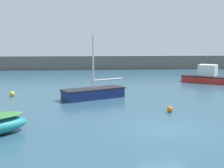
# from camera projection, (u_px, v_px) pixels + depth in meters

# --- Properties ---
(ground_plane) EXTENTS (120.00, 120.00, 0.20)m
(ground_plane) POSITION_uv_depth(u_px,v_px,m) (165.00, 132.00, 16.07)
(ground_plane) COLOR #284C60
(harbor_breakwater) EXTENTS (61.81, 2.67, 2.08)m
(harbor_breakwater) POSITION_uv_depth(u_px,v_px,m) (112.00, 62.00, 49.29)
(harbor_breakwater) COLOR #66605B
(harbor_breakwater) RESTS_ON ground_plane
(motorboat_grey_hull) EXTENTS (6.22, 5.33, 1.92)m
(motorboat_grey_hull) POSITION_uv_depth(u_px,v_px,m) (210.00, 77.00, 33.49)
(motorboat_grey_hull) COLOR red
(motorboat_grey_hull) RESTS_ON ground_plane
(sailboat_twin_hulled) EXTENTS (5.17, 3.70, 5.02)m
(sailboat_twin_hulled) POSITION_uv_depth(u_px,v_px,m) (93.00, 93.00, 24.53)
(sailboat_twin_hulled) COLOR navy
(sailboat_twin_hulled) RESTS_ON ground_plane
(mooring_buoy_yellow) EXTENTS (0.41, 0.41, 0.41)m
(mooring_buoy_yellow) POSITION_uv_depth(u_px,v_px,m) (12.00, 94.00, 25.52)
(mooring_buoy_yellow) COLOR yellow
(mooring_buoy_yellow) RESTS_ON ground_plane
(mooring_buoy_orange) EXTENTS (0.38, 0.38, 0.38)m
(mooring_buoy_orange) POSITION_uv_depth(u_px,v_px,m) (170.00, 109.00, 19.92)
(mooring_buoy_orange) COLOR orange
(mooring_buoy_orange) RESTS_ON ground_plane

